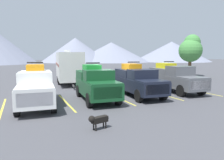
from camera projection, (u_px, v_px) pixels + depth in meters
The scene contains 14 objects.
ground_plane at pixel (115, 96), 15.99m from camera, with size 240.00×240.00×0.00m, color #47474C.
pickup_truck_a at pixel (36, 86), 13.12m from camera, with size 2.49×5.96×2.67m.
pickup_truck_b at pixel (96, 83), 14.64m from camera, with size 2.47×5.35×2.59m.
pickup_truck_c at pixel (138, 81), 16.16m from camera, with size 2.49×5.56×2.60m.
pickup_truck_d at pixel (174, 77), 18.10m from camera, with size 2.51×5.94×2.57m.
lot_stripe_a at pixel (3, 108), 12.55m from camera, with size 0.12×5.50×0.01m, color gold.
lot_stripe_b at pixel (66, 102), 14.04m from camera, with size 0.12×5.50×0.01m, color gold.
lot_stripe_c at pixel (117, 98), 15.53m from camera, with size 0.12×5.50×0.01m, color gold.
lot_stripe_d at pixel (160, 94), 17.01m from camera, with size 0.12×5.50×0.01m, color gold.
lot_stripe_e at pixel (195, 91), 18.50m from camera, with size 0.12×5.50×0.01m, color gold.
camper_trailer_a at pixel (68, 66), 23.25m from camera, with size 3.29×9.13×3.68m.
dog at pixel (98, 120), 8.87m from camera, with size 0.99×0.45×0.65m.
tree_a at pixel (191, 49), 30.28m from camera, with size 3.28×3.28×6.03m.
mountain_ridge at pixel (32, 47), 79.70m from camera, with size 148.99×46.10×17.11m.
Camera 1 is at (-6.43, -14.35, 3.14)m, focal length 33.91 mm.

